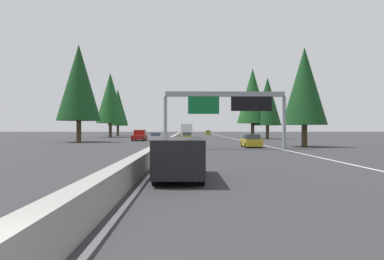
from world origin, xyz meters
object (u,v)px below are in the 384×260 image
(sign_gantry_overhead, at_px, (227,103))
(sedan_mid_left, at_px, (208,133))
(bus_far_center, at_px, (187,130))
(conifer_right_near, at_px, (304,86))
(conifer_left_mid, at_px, (110,98))
(sedan_distant_b, at_px, (251,141))
(conifer_left_far, at_px, (118,107))
(sedan_far_right, at_px, (187,137))
(oncoming_far, at_px, (156,137))
(conifer_right_far, at_px, (268,101))
(oncoming_near, at_px, (139,135))
(conifer_right_mid, at_px, (253,96))
(conifer_left_near, at_px, (79,83))
(minivan_distant_a, at_px, (179,156))

(sign_gantry_overhead, height_order, sedan_mid_left, sign_gantry_overhead)
(bus_far_center, relative_size, conifer_right_near, 1.00)
(bus_far_center, height_order, conifer_left_mid, conifer_left_mid)
(sedan_distant_b, distance_m, conifer_left_far, 66.38)
(sedan_far_right, xyz_separation_m, conifer_left_mid, (23.36, 18.40, 8.73))
(oncoming_far, xyz_separation_m, conifer_right_far, (15.27, -21.25, 6.92))
(bus_far_center, bearing_deg, oncoming_far, 170.37)
(oncoming_near, relative_size, conifer_left_mid, 0.36)
(bus_far_center, xyz_separation_m, oncoming_near, (-22.35, 8.21, -0.80))
(conifer_right_mid, distance_m, conifer_left_near, 34.92)
(conifer_right_mid, height_order, conifer_left_near, conifer_left_near)
(sign_gantry_overhead, xyz_separation_m, bus_far_center, (46.99, 4.19, -2.98))
(minivan_distant_a, height_order, conifer_left_near, conifer_left_near)
(oncoming_near, relative_size, conifer_right_mid, 0.38)
(bus_far_center, xyz_separation_m, conifer_right_near, (-42.89, -13.67, 5.29))
(bus_far_center, bearing_deg, minivan_distant_a, 179.80)
(conifer_right_mid, relative_size, conifer_left_far, 1.09)
(conifer_right_mid, bearing_deg, conifer_right_far, -113.45)
(conifer_right_mid, bearing_deg, oncoming_near, 116.27)
(bus_far_center, distance_m, conifer_left_mid, 19.85)
(sedan_distant_b, height_order, conifer_left_near, conifer_left_near)
(bus_far_center, height_order, conifer_right_near, conifer_right_near)
(sedan_mid_left, height_order, conifer_right_mid, conifer_right_mid)
(sign_gantry_overhead, distance_m, conifer_left_near, 28.20)
(sedan_distant_b, distance_m, bus_far_center, 44.45)
(sign_gantry_overhead, relative_size, conifer_right_mid, 0.87)
(sedan_distant_b, relative_size, oncoming_near, 0.79)
(sedan_far_right, distance_m, oncoming_far, 6.86)
(conifer_left_far, bearing_deg, sedan_mid_left, -54.70)
(oncoming_far, relative_size, conifer_left_far, 0.33)
(minivan_distant_a, xyz_separation_m, bus_far_center, (67.91, -0.23, 0.77))
(conifer_right_mid, xyz_separation_m, conifer_right_far, (-1.22, -2.82, -1.26))
(conifer_right_far, height_order, conifer_left_mid, conifer_left_mid)
(oncoming_near, bearing_deg, minivan_distant_a, 9.93)
(sedan_far_right, distance_m, conifer_right_near, 24.72)
(sedan_mid_left, height_order, oncoming_far, same)
(sedan_mid_left, distance_m, conifer_left_far, 33.95)
(conifer_left_mid, bearing_deg, conifer_right_far, -110.39)
(conifer_left_mid, height_order, conifer_left_far, conifer_left_mid)
(bus_far_center, relative_size, sedan_mid_left, 2.61)
(sedan_distant_b, xyz_separation_m, conifer_right_far, (31.05, -9.18, 6.92))
(conifer_right_mid, bearing_deg, conifer_right_near, 180.00)
(sedan_distant_b, relative_size, sedan_mid_left, 1.00)
(bus_far_center, distance_m, conifer_right_far, 21.68)
(sedan_far_right, bearing_deg, conifer_left_near, 107.97)
(sedan_distant_b, distance_m, conifer_right_near, 9.02)
(conifer_right_near, height_order, conifer_right_far, conifer_right_far)
(conifer_left_near, xyz_separation_m, conifer_left_mid, (28.83, 1.53, 0.15))
(sedan_mid_left, xyz_separation_m, conifer_left_mid, (-35.30, 25.57, 8.73))
(oncoming_near, bearing_deg, conifer_right_mid, 116.27)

